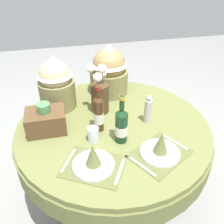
{
  "coord_description": "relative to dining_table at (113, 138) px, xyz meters",
  "views": [
    {
      "loc": [
        -0.31,
        -1.32,
        1.79
      ],
      "look_at": [
        0.0,
        0.03,
        0.85
      ],
      "focal_mm": 38.41,
      "sensor_mm": 36.0,
      "label": 1
    }
  ],
  "objects": [
    {
      "name": "ground",
      "position": [
        0.0,
        0.0,
        -0.64
      ],
      "size": [
        8.0,
        8.0,
        0.0
      ],
      "primitive_type": "plane",
      "color": "gray"
    },
    {
      "name": "dining_table",
      "position": [
        0.0,
        0.0,
        0.0
      ],
      "size": [
        1.38,
        1.38,
        0.77
      ],
      "color": "olive",
      "rests_on": "ground"
    },
    {
      "name": "place_setting_left",
      "position": [
        -0.2,
        -0.36,
        0.18
      ],
      "size": [
        0.42,
        0.39,
        0.16
      ],
      "color": "brown",
      "rests_on": "dining_table"
    },
    {
      "name": "place_setting_right",
      "position": [
        0.2,
        -0.36,
        0.18
      ],
      "size": [
        0.42,
        0.39,
        0.16
      ],
      "color": "brown",
      "rests_on": "dining_table"
    },
    {
      "name": "flower_vase",
      "position": [
        -0.06,
        0.19,
        0.28
      ],
      "size": [
        0.15,
        0.2,
        0.37
      ],
      "color": "#47331E",
      "rests_on": "dining_table"
    },
    {
      "name": "wine_bottle_left",
      "position": [
        0.01,
        -0.18,
        0.25
      ],
      "size": [
        0.08,
        0.08,
        0.33
      ],
      "color": "#143819",
      "rests_on": "dining_table"
    },
    {
      "name": "wine_bottle_centre",
      "position": [
        -0.11,
        -0.04,
        0.26
      ],
      "size": [
        0.07,
        0.07,
        0.33
      ],
      "color": "#422814",
      "rests_on": "dining_table"
    },
    {
      "name": "tumbler_near_right",
      "position": [
        -0.16,
        -0.14,
        0.18
      ],
      "size": [
        0.07,
        0.07,
        0.1
      ],
      "primitive_type": "cylinder",
      "color": "silver",
      "rests_on": "dining_table"
    },
    {
      "name": "pepper_mill",
      "position": [
        0.24,
        -0.03,
        0.23
      ],
      "size": [
        0.05,
        0.05,
        0.21
      ],
      "color": "#B7B2AD",
      "rests_on": "dining_table"
    },
    {
      "name": "gift_tub_back_left",
      "position": [
        -0.36,
        0.33,
        0.35
      ],
      "size": [
        0.27,
        0.27,
        0.41
      ],
      "color": "olive",
      "rests_on": "dining_table"
    },
    {
      "name": "gift_tub_back_centre",
      "position": [
        0.07,
        0.46,
        0.35
      ],
      "size": [
        0.31,
        0.31,
        0.43
      ],
      "color": "olive",
      "rests_on": "dining_table"
    },
    {
      "name": "woven_basket_side_left",
      "position": [
        -0.45,
        0.04,
        0.21
      ],
      "size": [
        0.26,
        0.19,
        0.21
      ],
      "color": "brown",
      "rests_on": "dining_table"
    }
  ]
}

